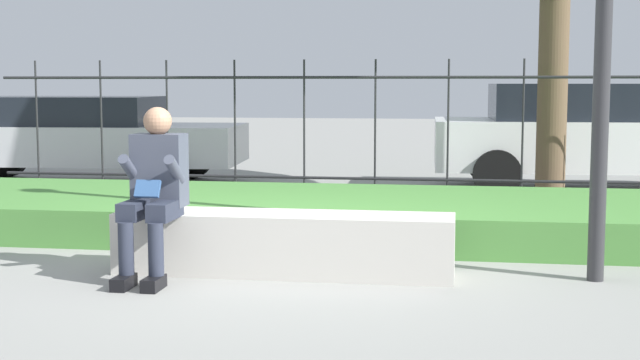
# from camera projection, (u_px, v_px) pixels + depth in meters

# --- Properties ---
(ground_plane) EXTENTS (60.00, 60.00, 0.00)m
(ground_plane) POSITION_uv_depth(u_px,v_px,m) (274.00, 273.00, 6.75)
(ground_plane) COLOR gray
(stone_bench) EXTENTS (2.55, 0.52, 0.46)m
(stone_bench) POSITION_uv_depth(u_px,v_px,m) (284.00, 247.00, 6.72)
(stone_bench) COLOR beige
(stone_bench) RESTS_ON ground_plane
(person_seated_reader) EXTENTS (0.42, 0.73, 1.26)m
(person_seated_reader) POSITION_uv_depth(u_px,v_px,m) (155.00, 185.00, 6.52)
(person_seated_reader) COLOR black
(person_seated_reader) RESTS_ON ground_plane
(grass_berm) EXTENTS (10.26, 2.47, 0.34)m
(grass_berm) POSITION_uv_depth(u_px,v_px,m) (315.00, 215.00, 8.63)
(grass_berm) COLOR #4C893D
(grass_berm) RESTS_ON ground_plane
(iron_fence) EXTENTS (8.26, 0.03, 1.71)m
(iron_fence) POSITION_uv_depth(u_px,v_px,m) (339.00, 130.00, 10.25)
(iron_fence) COLOR #232326
(iron_fence) RESTS_ON ground_plane
(car_parked_right) EXTENTS (4.12, 2.05, 1.43)m
(car_parked_right) POSITION_uv_depth(u_px,v_px,m) (585.00, 135.00, 11.85)
(car_parked_right) COLOR silver
(car_parked_right) RESTS_ON ground_plane
(car_parked_left) EXTENTS (4.76, 2.11, 1.25)m
(car_parked_left) POSITION_uv_depth(u_px,v_px,m) (75.00, 136.00, 12.71)
(car_parked_left) COLOR #B7B7BC
(car_parked_left) RESTS_ON ground_plane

